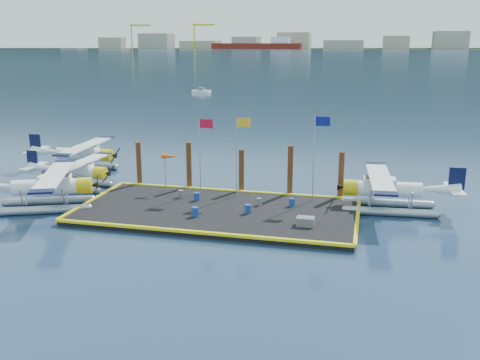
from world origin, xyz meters
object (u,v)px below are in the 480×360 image
object	(u,v)px
drum_3	(195,212)
flagpole_red	(202,144)
seaplane_a	(50,189)
piling_2	(241,172)
drum_5	(197,197)
seaplane_b	(78,173)
drum_4	(292,202)
drum_2	(259,202)
piling_1	(189,167)
piling_3	(290,172)
drum_1	(248,209)
crate	(305,221)
piling_0	(139,165)
flagpole_yellow	(239,145)
drum_0	(181,194)
flagpole_blue	(317,146)
piling_4	(341,177)
seaplane_c	(83,156)
seaplane_d	(385,191)
windsock	(170,157)

from	to	relation	value
drum_3	flagpole_red	distance (m)	6.95
seaplane_a	piling_2	distance (m)	14.85
piling_2	drum_5	bearing A→B (deg)	-125.72
seaplane_b	drum_4	bearing A→B (deg)	85.25
drum_5	seaplane_a	bearing A→B (deg)	-161.60
drum_3	drum_2	bearing A→B (deg)	43.85
piling_1	piling_3	world-z (taller)	piling_3
drum_1	drum_5	distance (m)	4.99
crate	piling_0	size ratio (longest dim) A/B	0.29
flagpole_yellow	crate	bearing A→B (deg)	-44.47
flagpole_red	drum_1	bearing A→B (deg)	-41.96
seaplane_b	piling_3	bearing A→B (deg)	95.68
drum_0	piling_1	distance (m)	3.46
flagpole_blue	piling_2	bearing A→B (deg)	165.52
drum_5	piling_0	xyz separation A→B (m)	(-6.35, 3.68, 1.29)
seaplane_a	piling_4	xyz separation A→B (m)	(21.02, 7.13, 0.44)
seaplane_b	drum_1	world-z (taller)	seaplane_b
seaplane_c	drum_3	size ratio (longest dim) A/B	14.52
seaplane_d	drum_0	xyz separation A→B (m)	(-15.44, -1.44, -0.84)
drum_3	crate	distance (m)	7.72
drum_4	piling_0	bearing A→B (deg)	166.14
seaplane_b	drum_4	distance (m)	18.87
piling_3	seaplane_b	bearing A→B (deg)	-175.67
piling_2	seaplane_d	bearing A→B (deg)	-8.57
flagpole_blue	drum_5	bearing A→B (deg)	-166.76
seaplane_d	seaplane_a	bearing A→B (deg)	98.45
seaplane_a	piling_3	distance (m)	18.46
drum_5	piling_3	distance (m)	7.73
drum_2	piling_1	size ratio (longest dim) A/B	0.13
crate	piling_0	xyz separation A→B (m)	(-15.18, 7.47, 1.31)
windsock	piling_2	size ratio (longest dim) A/B	0.82
flagpole_red	piling_0	size ratio (longest dim) A/B	1.50
flagpole_blue	piling_3	size ratio (longest dim) A/B	1.51
crate	piling_1	bearing A→B (deg)	145.04
drum_1	drum_3	size ratio (longest dim) A/B	0.94
drum_2	flagpole_red	world-z (taller)	flagpole_red
drum_5	drum_0	bearing A→B (deg)	159.93
drum_3	drum_4	size ratio (longest dim) A/B	1.15
flagpole_red	flagpole_blue	bearing A→B (deg)	-0.00
seaplane_d	piling_3	distance (m)	7.52
piling_1	piling_4	bearing A→B (deg)	0.00
crate	piling_1	size ratio (longest dim) A/B	0.28
drum_5	piling_4	xyz separation A→B (m)	(10.65, 3.68, 1.29)
seaplane_d	flagpole_blue	xyz separation A→B (m)	(-5.11, 0.10, 3.15)
drum_3	piling_1	distance (m)	8.07
seaplane_b	flagpole_yellow	distance (m)	14.63
drum_4	flagpole_red	xyz separation A→B (m)	(-7.46, 1.77, 3.70)
crate	piling_1	xyz separation A→B (m)	(-10.68, 7.47, 1.41)
seaplane_c	drum_3	distance (m)	19.26
drum_4	flagpole_yellow	distance (m)	6.14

